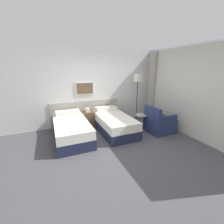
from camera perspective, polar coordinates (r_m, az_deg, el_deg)
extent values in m
plane|color=#47474C|center=(4.13, 2.55, -13.01)|extent=(16.00, 16.00, 0.00)
cube|color=silver|center=(5.54, -6.42, 9.31)|extent=(10.00, 0.06, 2.70)
cube|color=gray|center=(5.58, -9.85, -0.29)|extent=(2.48, 0.04, 0.89)
cube|color=white|center=(5.40, -10.32, 8.83)|extent=(0.64, 0.03, 0.44)
cube|color=brown|center=(5.38, -10.28, 8.81)|extent=(0.58, 0.01, 0.38)
cube|color=white|center=(4.97, 29.62, 6.45)|extent=(0.06, 4.50, 2.70)
cube|color=beige|center=(4.94, 29.24, 6.10)|extent=(0.03, 4.14, 2.64)
cube|color=#A8A393|center=(6.23, 14.93, 9.38)|extent=(0.10, 0.24, 2.64)
cube|color=#1E233D|center=(4.66, -15.03, -8.01)|extent=(0.95, 1.92, 0.29)
cube|color=silver|center=(4.56, -15.28, -4.94)|extent=(0.94, 1.90, 0.25)
cube|color=silver|center=(5.19, -16.58, -0.22)|extent=(0.76, 0.34, 0.13)
cube|color=#1E233D|center=(4.99, 0.65, -5.74)|extent=(0.95, 1.92, 0.29)
cube|color=silver|center=(4.90, 0.66, -2.83)|extent=(0.94, 1.90, 0.25)
cube|color=silver|center=(5.49, -2.37, 1.37)|extent=(0.76, 0.34, 0.13)
cube|color=brown|center=(5.40, -9.14, -2.72)|extent=(0.42, 0.39, 0.55)
cube|color=silver|center=(5.30, -9.31, 0.80)|extent=(0.14, 0.14, 0.14)
cylinder|color=black|center=(6.06, 9.07, -3.23)|extent=(0.24, 0.24, 0.02)
cylinder|color=black|center=(5.85, 9.41, 3.86)|extent=(0.02, 0.02, 1.52)
cube|color=silver|center=(5.72, 9.83, 12.60)|extent=(0.20, 0.20, 0.27)
cylinder|color=gray|center=(5.22, 10.86, -6.65)|extent=(0.26, 0.26, 0.01)
cylinder|color=gray|center=(5.13, 11.02, -3.96)|extent=(0.05, 0.05, 0.51)
cylinder|color=gray|center=(5.04, 11.18, -1.15)|extent=(0.40, 0.40, 0.02)
cube|color=navy|center=(5.17, 17.69, -4.75)|extent=(0.80, 0.76, 0.46)
cube|color=navy|center=(4.82, 15.08, -0.55)|extent=(0.12, 0.74, 0.42)
cube|color=navy|center=(4.85, 20.55, -2.46)|extent=(0.67, 0.11, 0.18)
cube|color=navy|center=(5.30, 15.67, -0.42)|extent=(0.67, 0.11, 0.18)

